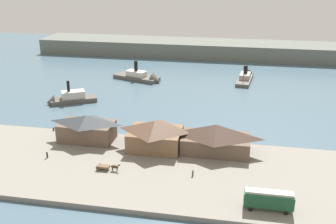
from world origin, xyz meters
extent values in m
plane|color=#476070|center=(0.00, 0.00, 0.00)|extent=(320.00, 320.00, 0.00)
cube|color=gray|center=(0.00, -22.00, 0.60)|extent=(110.00, 36.00, 1.20)
cube|color=#666159|center=(0.00, -3.60, 0.50)|extent=(110.00, 0.80, 1.00)
cube|color=brown|center=(-19.22, -9.45, 3.83)|extent=(15.27, 8.32, 5.26)
pyramid|color=#33383D|center=(-19.22, -9.45, 7.59)|extent=(15.57, 8.74, 2.27)
cube|color=brown|center=(1.02, -10.92, 3.84)|extent=(14.06, 10.79, 5.27)
pyramid|color=brown|center=(1.02, -10.92, 7.84)|extent=(14.35, 11.33, 2.73)
cube|color=brown|center=(17.39, -10.11, 3.45)|extent=(18.02, 9.38, 4.50)
pyramid|color=#473328|center=(17.39, -10.11, 7.39)|extent=(18.38, 9.84, 3.38)
cube|color=#1E4C2D|center=(29.98, -34.66, 3.56)|extent=(10.02, 2.63, 2.93)
cube|color=beige|center=(29.98, -34.66, 5.28)|extent=(9.62, 1.84, 0.50)
cylinder|color=black|center=(33.49, -33.35, 1.65)|extent=(0.90, 0.18, 0.90)
cylinder|color=black|center=(33.49, -35.98, 1.65)|extent=(0.90, 0.18, 0.90)
cylinder|color=black|center=(26.47, -33.35, 1.65)|extent=(0.90, 0.18, 0.90)
cylinder|color=black|center=(26.47, -35.98, 1.65)|extent=(0.90, 0.18, 0.90)
cube|color=brown|center=(-9.04, -25.07, 2.05)|extent=(3.18, 1.47, 0.50)
cylinder|color=#4C3828|center=(-10.00, -24.34, 1.80)|extent=(1.20, 0.10, 1.20)
cylinder|color=#4C3828|center=(-10.00, -25.81, 1.80)|extent=(1.20, 0.10, 1.20)
ellipsoid|color=#473323|center=(-6.05, -25.07, 2.30)|extent=(2.00, 0.70, 0.90)
ellipsoid|color=#473323|center=(-4.95, -25.07, 2.85)|extent=(0.70, 0.32, 0.44)
cylinder|color=#473323|center=(-5.45, -24.87, 1.70)|extent=(0.16, 0.16, 1.00)
cylinder|color=#473323|center=(-5.45, -25.27, 1.70)|extent=(0.16, 0.16, 1.00)
cylinder|color=#473323|center=(-6.65, -24.87, 1.70)|extent=(0.16, 0.16, 1.00)
cylinder|color=#473323|center=(-6.65, -25.27, 1.70)|extent=(0.16, 0.16, 1.00)
cylinder|color=#232328|center=(-25.55, -21.70, 1.95)|extent=(0.44, 0.44, 1.51)
sphere|color=#CCA889|center=(-25.55, -21.70, 2.84)|extent=(0.28, 0.28, 0.28)
cylinder|color=#3D4C42|center=(13.03, -23.97, 1.90)|extent=(0.41, 0.41, 1.39)
sphere|color=#CCA889|center=(13.03, -23.97, 2.72)|extent=(0.25, 0.25, 0.25)
cylinder|color=black|center=(-31.90, -4.99, 1.65)|extent=(0.44, 0.44, 0.90)
cube|color=#514C47|center=(-22.35, 57.08, 0.84)|extent=(21.97, 13.33, 1.68)
cone|color=#514C47|center=(-12.49, 53.68, 0.84)|extent=(5.58, 7.11, 6.23)
cube|color=silver|center=(-22.35, 57.08, 2.80)|extent=(9.56, 6.78, 2.25)
cylinder|color=black|center=(-22.49, 57.13, 6.18)|extent=(1.55, 1.55, 4.49)
cube|color=#514C47|center=(25.24, 62.96, 0.73)|extent=(7.96, 20.68, 1.46)
cone|color=#514C47|center=(26.45, 72.97, 0.73)|extent=(5.42, 4.20, 5.02)
cube|color=#B2A893|center=(25.24, 62.96, 2.52)|extent=(5.05, 8.15, 2.12)
cylinder|color=black|center=(25.30, 63.48, 5.30)|extent=(1.77, 1.77, 3.43)
cylinder|color=brown|center=(24.51, 56.96, 3.76)|extent=(0.24, 0.24, 4.59)
cube|color=#514C47|center=(-37.75, 23.60, 0.82)|extent=(17.43, 13.08, 1.64)
cone|color=#514C47|center=(-45.06, 19.64, 0.82)|extent=(5.15, 6.07, 5.28)
cube|color=beige|center=(-37.75, 23.60, 2.99)|extent=(9.37, 7.73, 2.68)
cylinder|color=black|center=(-39.07, 22.88, 6.34)|extent=(1.05, 1.05, 4.03)
cube|color=#60665B|center=(0.00, 110.00, 4.00)|extent=(180.00, 24.00, 8.00)
camera|label=1|loc=(22.08, -105.18, 48.99)|focal=41.64mm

